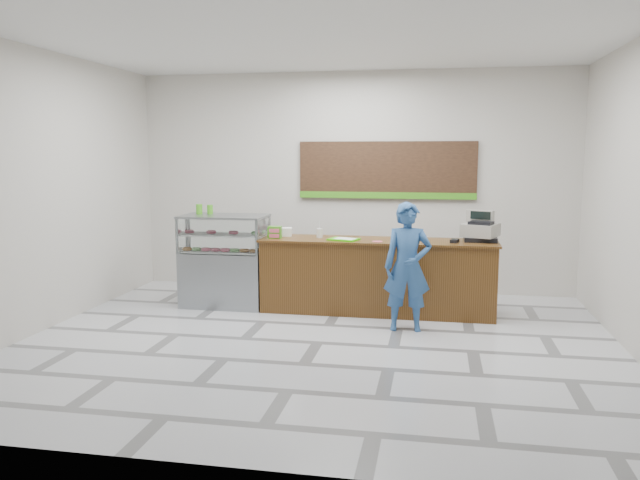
% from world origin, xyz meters
% --- Properties ---
extents(floor, '(7.00, 7.00, 0.00)m').
position_xyz_m(floor, '(0.00, 0.00, 0.00)').
color(floor, silver).
rests_on(floor, ground).
extents(back_wall, '(7.00, 0.00, 7.00)m').
position_xyz_m(back_wall, '(0.00, 3.00, 1.75)').
color(back_wall, beige).
rests_on(back_wall, floor).
extents(ceiling, '(7.00, 7.00, 0.00)m').
position_xyz_m(ceiling, '(0.00, 0.00, 3.50)').
color(ceiling, silver).
rests_on(ceiling, back_wall).
extents(sales_counter, '(3.26, 0.76, 1.03)m').
position_xyz_m(sales_counter, '(0.55, 1.55, 0.52)').
color(sales_counter, '#593416').
rests_on(sales_counter, floor).
extents(display_case, '(1.22, 0.72, 1.33)m').
position_xyz_m(display_case, '(-1.67, 1.55, 0.68)').
color(display_case, gray).
rests_on(display_case, floor).
extents(menu_board, '(2.80, 0.06, 0.90)m').
position_xyz_m(menu_board, '(0.55, 2.96, 1.93)').
color(menu_board, black).
rests_on(menu_board, back_wall).
extents(cash_register, '(0.57, 0.58, 0.41)m').
position_xyz_m(cash_register, '(1.94, 1.69, 1.18)').
color(cash_register, black).
rests_on(cash_register, sales_counter).
extents(card_terminal, '(0.13, 0.19, 0.04)m').
position_xyz_m(card_terminal, '(1.59, 1.46, 1.05)').
color(card_terminal, black).
rests_on(card_terminal, sales_counter).
extents(serving_tray, '(0.46, 0.39, 0.02)m').
position_xyz_m(serving_tray, '(0.10, 1.43, 1.04)').
color(serving_tray, '#3DD702').
rests_on(serving_tray, sales_counter).
extents(napkin_box, '(0.16, 0.16, 0.12)m').
position_xyz_m(napkin_box, '(-0.77, 1.68, 1.09)').
color(napkin_box, white).
rests_on(napkin_box, sales_counter).
extents(straw_cup, '(0.09, 0.09, 0.13)m').
position_xyz_m(straw_cup, '(-0.28, 1.60, 1.09)').
color(straw_cup, silver).
rests_on(straw_cup, sales_counter).
extents(promo_box, '(0.20, 0.14, 0.17)m').
position_xyz_m(promo_box, '(-0.89, 1.44, 1.11)').
color(promo_box, '#41991B').
rests_on(promo_box, sales_counter).
extents(donut_decal, '(0.14, 0.14, 0.00)m').
position_xyz_m(donut_decal, '(0.56, 1.36, 1.03)').
color(donut_decal, '#E05876').
rests_on(donut_decal, sales_counter).
extents(green_cup_left, '(0.09, 0.09, 0.14)m').
position_xyz_m(green_cup_left, '(-2.08, 1.65, 1.40)').
color(green_cup_left, '#41991B').
rests_on(green_cup_left, display_case).
extents(green_cup_right, '(0.08, 0.08, 0.13)m').
position_xyz_m(green_cup_right, '(-1.94, 1.70, 1.40)').
color(green_cup_right, '#41991B').
rests_on(green_cup_right, display_case).
extents(customer, '(0.62, 0.43, 1.62)m').
position_xyz_m(customer, '(1.00, 0.76, 0.81)').
color(customer, '#29528A').
rests_on(customer, floor).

